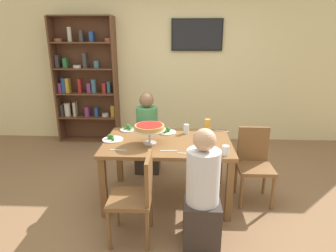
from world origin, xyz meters
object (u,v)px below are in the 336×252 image
chair_near_left (137,194)px  water_glass_clear_far (186,129)px  dining_table (168,149)px  salad_plate_spare (112,139)px  diner_near_right (202,197)px  salad_plate_near_diner (128,129)px  water_glass_clear_near (225,150)px  chair_head_east (254,161)px  cutlery_spare_fork (169,151)px  cutlery_knife_near (186,153)px  bookshelf (86,81)px  beer_glass_amber_tall (207,126)px  cutlery_knife_far (221,131)px  diner_far_left (147,138)px  deep_dish_pizza_stand (150,128)px  cutlery_fork_near (118,150)px  salad_plate_far_diner (167,131)px  television (197,35)px

chair_near_left → water_glass_clear_far: size_ratio=7.53×
dining_table → salad_plate_spare: bearing=179.5°
diner_near_right → salad_plate_near_diner: size_ratio=5.70×
salad_plate_near_diner → salad_plate_spare: size_ratio=0.85×
chair_near_left → water_glass_clear_near: bearing=-66.9°
salad_plate_near_diner → chair_head_east: bearing=-11.5°
diner_near_right → cutlery_spare_fork: (-0.33, 0.49, 0.25)m
chair_near_left → cutlery_knife_near: bearing=-50.5°
bookshelf → beer_glass_amber_tall: size_ratio=13.56×
chair_near_left → water_glass_clear_far: bearing=-24.6°
cutlery_knife_far → cutlery_spare_fork: (-0.64, -0.68, 0.00)m
bookshelf → diner_far_left: (1.24, -1.26, -0.61)m
cutlery_spare_fork → deep_dish_pizza_stand: bearing=132.5°
diner_near_right → diner_far_left: bearing=23.8°
bookshelf → cutlery_spare_fork: 2.83m
cutlery_knife_near → deep_dish_pizza_stand: bearing=149.8°
bookshelf → water_glass_clear_near: bookshelf is taller
chair_head_east → bookshelf: bearing=-37.1°
diner_far_left → dining_table: bearing=23.2°
chair_head_east → salad_plate_near_diner: 1.59m
water_glass_clear_far → diner_far_left: bearing=138.9°
beer_glass_amber_tall → cutlery_fork_near: bearing=-146.6°
deep_dish_pizza_stand → cutlery_knife_near: bearing=-34.6°
dining_table → salad_plate_near_diner: salad_plate_near_diner is taller
salad_plate_near_diner → cutlery_spare_fork: bearing=-50.7°
salad_plate_near_diner → cutlery_spare_fork: 0.86m
water_glass_clear_far → bookshelf: bearing=135.9°
deep_dish_pizza_stand → cutlery_knife_far: (0.86, 0.46, -0.18)m
salad_plate_near_diner → cutlery_spare_fork: size_ratio=1.12×
water_glass_clear_near → cutlery_knife_near: 0.40m
chair_head_east → deep_dish_pizza_stand: size_ratio=2.44×
deep_dish_pizza_stand → water_glass_clear_near: 0.86m
salad_plate_far_diner → dining_table: bearing=-85.9°
water_glass_clear_far → beer_glass_amber_tall: bearing=15.8°
diner_far_left → salad_plate_spare: size_ratio=4.87×
water_glass_clear_far → cutlery_knife_near: size_ratio=0.64×
diner_far_left → salad_plate_spare: bearing=-23.1°
dining_table → cutlery_spare_fork: size_ratio=8.03×
chair_near_left → salad_plate_near_diner: (-0.27, 1.11, 0.27)m
salad_plate_spare → beer_glass_amber_tall: 1.18m
salad_plate_far_diner → cutlery_spare_fork: (0.05, -0.58, -0.02)m
cutlery_knife_near → cutlery_knife_far: bearing=62.8°
salad_plate_near_diner → cutlery_fork_near: (0.01, -0.67, -0.02)m
television → salad_plate_spare: size_ratio=3.70×
television → salad_plate_near_diner: size_ratio=4.34×
bookshelf → deep_dish_pizza_stand: size_ratio=6.21×
cutlery_knife_near → cutlery_spare_fork: 0.19m
television → salad_plate_spare: 2.61m
diner_near_right → water_glass_clear_far: size_ratio=9.95×
salad_plate_near_diner → water_glass_clear_near: water_glass_clear_near is taller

